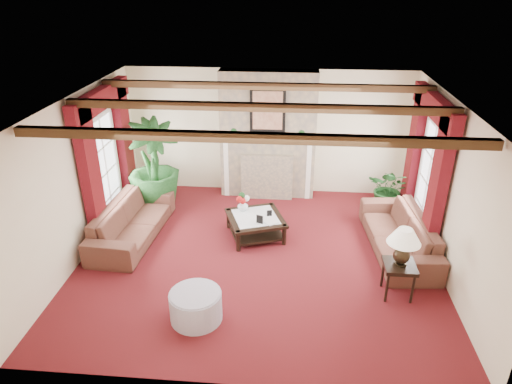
# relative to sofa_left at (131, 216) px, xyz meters

# --- Properties ---
(floor) EXTENTS (6.00, 6.00, 0.00)m
(floor) POSITION_rel_sofa_left_xyz_m (2.36, -0.46, -0.44)
(floor) COLOR #510E18
(floor) RESTS_ON ground
(ceiling) EXTENTS (6.00, 6.00, 0.00)m
(ceiling) POSITION_rel_sofa_left_xyz_m (2.36, -0.46, 2.26)
(ceiling) COLOR white
(ceiling) RESTS_ON floor
(back_wall) EXTENTS (6.00, 0.02, 2.70)m
(back_wall) POSITION_rel_sofa_left_xyz_m (2.36, 2.29, 0.91)
(back_wall) COLOR beige
(back_wall) RESTS_ON ground
(left_wall) EXTENTS (0.02, 5.50, 2.70)m
(left_wall) POSITION_rel_sofa_left_xyz_m (-0.64, -0.46, 0.91)
(left_wall) COLOR beige
(left_wall) RESTS_ON ground
(right_wall) EXTENTS (0.02, 5.50, 2.70)m
(right_wall) POSITION_rel_sofa_left_xyz_m (5.36, -0.46, 0.91)
(right_wall) COLOR beige
(right_wall) RESTS_ON ground
(ceiling_beams) EXTENTS (6.00, 3.00, 0.12)m
(ceiling_beams) POSITION_rel_sofa_left_xyz_m (2.36, -0.46, 2.20)
(ceiling_beams) COLOR #342210
(ceiling_beams) RESTS_ON ceiling
(fireplace) EXTENTS (2.00, 0.52, 2.70)m
(fireplace) POSITION_rel_sofa_left_xyz_m (2.36, 2.09, 2.26)
(fireplace) COLOR tan
(fireplace) RESTS_ON ground
(french_door_left) EXTENTS (0.10, 1.10, 2.16)m
(french_door_left) POSITION_rel_sofa_left_xyz_m (-0.61, 0.54, 1.69)
(french_door_left) COLOR white
(french_door_left) RESTS_ON ground
(french_door_right) EXTENTS (0.10, 1.10, 2.16)m
(french_door_right) POSITION_rel_sofa_left_xyz_m (5.33, 0.54, 1.69)
(french_door_right) COLOR white
(french_door_right) RESTS_ON ground
(curtains_left) EXTENTS (0.20, 2.40, 2.55)m
(curtains_left) POSITION_rel_sofa_left_xyz_m (-0.50, 0.54, 2.11)
(curtains_left) COLOR #480909
(curtains_left) RESTS_ON ground
(curtains_right) EXTENTS (0.20, 2.40, 2.55)m
(curtains_right) POSITION_rel_sofa_left_xyz_m (5.22, 0.54, 2.11)
(curtains_right) COLOR #480909
(curtains_right) RESTS_ON ground
(sofa_left) EXTENTS (2.35, 0.96, 0.89)m
(sofa_left) POSITION_rel_sofa_left_xyz_m (0.00, 0.00, 0.00)
(sofa_left) COLOR #370F14
(sofa_left) RESTS_ON ground
(sofa_right) EXTENTS (2.40, 1.05, 0.89)m
(sofa_right) POSITION_rel_sofa_left_xyz_m (4.79, -0.02, 0.00)
(sofa_right) COLOR #370F14
(sofa_right) RESTS_ON ground
(potted_palm) EXTENTS (2.78, 2.83, 1.04)m
(potted_palm) POSITION_rel_sofa_left_xyz_m (0.09, 1.25, 0.08)
(potted_palm) COLOR black
(potted_palm) RESTS_ON ground
(small_plant) EXTENTS (1.47, 1.50, 0.71)m
(small_plant) POSITION_rel_sofa_left_xyz_m (4.89, 1.55, -0.09)
(small_plant) COLOR black
(small_plant) RESTS_ON ground
(coffee_table) EXTENTS (1.24, 1.24, 0.40)m
(coffee_table) POSITION_rel_sofa_left_xyz_m (2.25, 0.23, -0.25)
(coffee_table) COLOR black
(coffee_table) RESTS_ON ground
(side_table) EXTENTS (0.57, 0.57, 0.55)m
(side_table) POSITION_rel_sofa_left_xyz_m (4.54, -1.31, -0.17)
(side_table) COLOR black
(side_table) RESTS_ON ground
(ottoman) EXTENTS (0.74, 0.74, 0.43)m
(ottoman) POSITION_rel_sofa_left_xyz_m (1.62, -2.10, -0.23)
(ottoman) COLOR #9392A6
(ottoman) RESTS_ON ground
(table_lamp) EXTENTS (0.49, 0.49, 0.62)m
(table_lamp) POSITION_rel_sofa_left_xyz_m (4.54, -1.31, 0.41)
(table_lamp) COLOR black
(table_lamp) RESTS_ON side_table
(flower_vase) EXTENTS (0.35, 0.35, 0.20)m
(flower_vase) POSITION_rel_sofa_left_xyz_m (1.99, 0.48, 0.05)
(flower_vase) COLOR silver
(flower_vase) RESTS_ON coffee_table
(book) EXTENTS (0.24, 0.23, 0.30)m
(book) POSITION_rel_sofa_left_xyz_m (2.44, 0.01, 0.10)
(book) COLOR black
(book) RESTS_ON coffee_table
(photo_frame_a) EXTENTS (0.12, 0.06, 0.16)m
(photo_frame_a) POSITION_rel_sofa_left_xyz_m (2.35, -0.00, 0.04)
(photo_frame_a) COLOR black
(photo_frame_a) RESTS_ON coffee_table
(photo_frame_b) EXTENTS (0.10, 0.05, 0.12)m
(photo_frame_b) POSITION_rel_sofa_left_xyz_m (2.51, 0.28, 0.01)
(photo_frame_b) COLOR black
(photo_frame_b) RESTS_ON coffee_table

